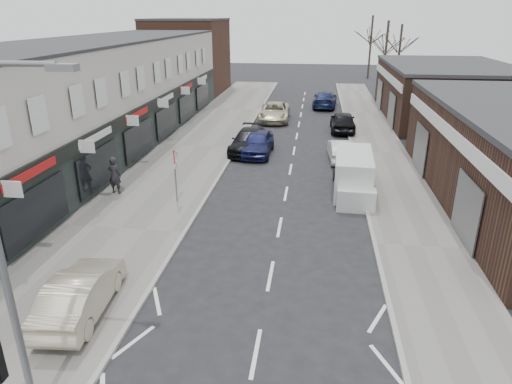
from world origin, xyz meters
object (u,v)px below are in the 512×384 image
(street_lamp, at_px, (4,240))
(warning_sign, at_px, (175,161))
(parked_car_right_a, at_px, (341,150))
(parked_car_right_c, at_px, (325,99))
(parked_car_left_a, at_px, (258,143))
(sedan_on_pavement, at_px, (81,293))
(parked_car_left_b, at_px, (249,141))
(parked_car_left_c, at_px, (274,112))
(parked_car_right_b, at_px, (343,121))
(pedestrian, at_px, (115,175))
(white_van, at_px, (353,175))

(street_lamp, bearing_deg, warning_sign, 92.84)
(parked_car_right_a, height_order, parked_car_right_c, parked_car_right_c)
(parked_car_left_a, bearing_deg, parked_car_right_a, -5.56)
(sedan_on_pavement, xyz_separation_m, parked_car_left_a, (3.15, 17.84, -0.03))
(street_lamp, height_order, parked_car_left_b, street_lamp)
(warning_sign, relative_size, parked_car_left_c, 0.49)
(street_lamp, bearing_deg, parked_car_left_c, 85.84)
(parked_car_right_a, bearing_deg, parked_car_left_b, -14.21)
(street_lamp, height_order, parked_car_right_b, street_lamp)
(warning_sign, distance_m, parked_car_left_b, 9.71)
(parked_car_left_c, distance_m, parked_car_right_a, 12.13)
(pedestrian, distance_m, parked_car_right_a, 13.86)
(warning_sign, xyz_separation_m, parked_car_right_a, (8.18, 8.20, -1.54))
(warning_sign, relative_size, white_van, 0.51)
(parked_car_left_a, distance_m, parked_car_right_c, 17.63)
(street_lamp, relative_size, parked_car_right_c, 1.48)
(street_lamp, distance_m, parked_car_right_a, 22.67)
(sedan_on_pavement, distance_m, pedestrian, 10.14)
(pedestrian, bearing_deg, parked_car_right_a, -137.63)
(street_lamp, distance_m, parked_car_right_c, 39.45)
(parked_car_right_c, bearing_deg, parked_car_left_c, 60.75)
(warning_sign, relative_size, parked_car_left_b, 0.53)
(parked_car_left_a, bearing_deg, parked_car_left_b, 143.97)
(pedestrian, height_order, parked_car_left_b, pedestrian)
(street_lamp, bearing_deg, white_van, 62.85)
(parked_car_right_a, bearing_deg, street_lamp, 66.86)
(parked_car_left_a, bearing_deg, parked_car_right_c, 76.34)
(parked_car_left_c, bearing_deg, street_lamp, -95.60)
(parked_car_right_b, distance_m, parked_car_right_c, 9.96)
(parked_car_right_b, bearing_deg, white_van, 89.25)
(warning_sign, bearing_deg, parked_car_right_c, 74.13)
(white_van, relative_size, pedestrian, 2.73)
(street_lamp, relative_size, parked_car_right_b, 1.72)
(white_van, bearing_deg, parked_car_right_b, 92.31)
(pedestrian, bearing_deg, parked_car_right_b, -118.90)
(street_lamp, distance_m, parked_car_left_b, 22.55)
(warning_sign, relative_size, parked_car_right_b, 0.58)
(sedan_on_pavement, bearing_deg, parked_car_right_c, -107.20)
(parked_car_left_b, bearing_deg, parked_car_right_c, 75.58)
(parked_car_left_b, height_order, parked_car_right_b, parked_car_right_b)
(white_van, bearing_deg, warning_sign, -160.05)
(parked_car_left_b, xyz_separation_m, parked_car_right_a, (6.03, -1.15, -0.08))
(street_lamp, bearing_deg, parked_car_left_a, 84.23)
(street_lamp, distance_m, white_van, 17.75)
(street_lamp, relative_size, parked_car_left_a, 1.76)
(warning_sign, relative_size, sedan_on_pavement, 0.65)
(parked_car_right_c, bearing_deg, street_lamp, 84.10)
(white_van, xyz_separation_m, sedan_on_pavement, (-8.89, -11.65, -0.15))
(warning_sign, bearing_deg, street_lamp, -87.16)
(parked_car_left_b, bearing_deg, street_lamp, -90.81)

